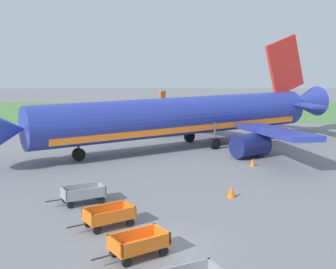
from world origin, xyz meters
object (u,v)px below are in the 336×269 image
object	(u,v)px
airplane	(190,116)
traffic_cone_mid_apron	(253,162)
baggage_cart_far_end	(83,194)
traffic_cone_near_plane	(231,192)
baggage_cart_third_in_row	(139,244)
baggage_cart_fourth_in_row	(109,216)

from	to	relation	value
airplane	traffic_cone_mid_apron	distance (m)	9.66
airplane	baggage_cart_far_end	size ratio (longest dim) A/B	9.74
baggage_cart_far_end	traffic_cone_near_plane	size ratio (longest dim) A/B	4.77
baggage_cart_third_in_row	traffic_cone_mid_apron	size ratio (longest dim) A/B	5.23
baggage_cart_third_in_row	baggage_cart_fourth_in_row	xyz separation A→B (m)	(-1.74, 3.54, 0.00)
baggage_cart_fourth_in_row	traffic_cone_mid_apron	size ratio (longest dim) A/B	5.27
baggage_cart_far_end	traffic_cone_near_plane	xyz separation A→B (m)	(9.20, 1.04, -0.24)
baggage_cart_fourth_in_row	traffic_cone_mid_apron	world-z (taller)	baggage_cart_fourth_in_row
baggage_cart_far_end	airplane	bearing A→B (deg)	66.28
baggage_cart_third_in_row	baggage_cart_far_end	xyz separation A→B (m)	(-3.76, 7.40, 0.00)
baggage_cart_far_end	traffic_cone_mid_apron	xyz separation A→B (m)	(12.24, 9.23, -0.28)
airplane	baggage_cart_far_end	distance (m)	18.98
traffic_cone_near_plane	baggage_cart_fourth_in_row	bearing A→B (deg)	-145.65
airplane	baggage_cart_third_in_row	world-z (taller)	airplane
baggage_cart_fourth_in_row	traffic_cone_near_plane	bearing A→B (deg)	34.35
baggage_cart_far_end	baggage_cart_third_in_row	bearing A→B (deg)	-63.06
baggage_cart_far_end	traffic_cone_near_plane	bearing A→B (deg)	6.48
baggage_cart_far_end	traffic_cone_mid_apron	bearing A→B (deg)	37.01
baggage_cart_fourth_in_row	traffic_cone_near_plane	world-z (taller)	baggage_cart_fourth_in_row
baggage_cart_third_in_row	traffic_cone_near_plane	world-z (taller)	baggage_cart_third_in_row
baggage_cart_fourth_in_row	traffic_cone_mid_apron	xyz separation A→B (m)	(10.22, 13.09, -0.28)
traffic_cone_mid_apron	traffic_cone_near_plane	bearing A→B (deg)	-110.38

